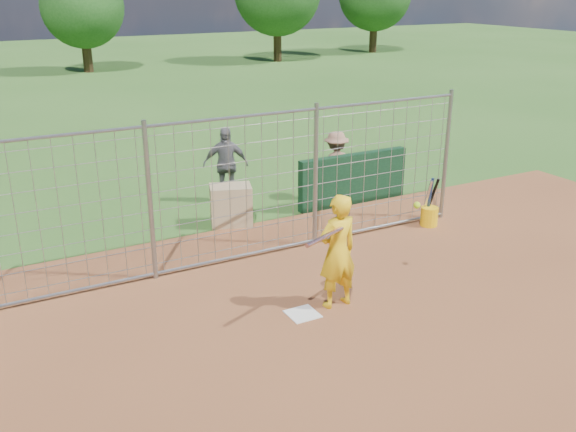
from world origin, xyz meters
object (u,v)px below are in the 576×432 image
bucket_with_bats (429,214)px  bystander_c (336,165)px  bystander_b (226,165)px  batter (338,252)px  equipment_bin (231,205)px

bucket_with_bats → bystander_c: bearing=107.3°
bystander_b → batter: bearing=-74.8°
bystander_c → bystander_b: bearing=-13.1°
bucket_with_bats → batter: bearing=-150.2°
equipment_bin → bucket_with_bats: size_ratio=0.82×
equipment_bin → bucket_with_bats: bucket_with_bats is taller
batter → bystander_c: bearing=-125.0°
batter → bucket_with_bats: size_ratio=1.78×
batter → bystander_c: 5.02m
bystander_c → batter: bearing=68.1°
bystander_c → bucket_with_bats: bearing=117.5°
batter → bystander_c: size_ratio=1.15×
bystander_c → equipment_bin: 2.73m
bucket_with_bats → bystander_b: bearing=131.8°
bystander_b → equipment_bin: size_ratio=2.08×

